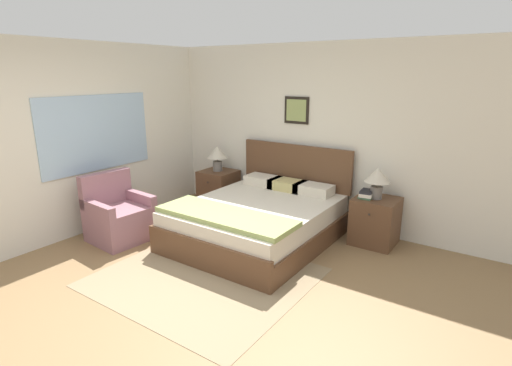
% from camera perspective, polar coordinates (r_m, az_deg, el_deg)
% --- Properties ---
extents(ground_plane, '(16.00, 16.00, 0.00)m').
position_cam_1_polar(ground_plane, '(4.15, -12.01, -16.65)').
color(ground_plane, olive).
extents(wall_back, '(7.10, 0.09, 2.60)m').
position_cam_1_polar(wall_back, '(5.94, 7.86, 6.81)').
color(wall_back, silver).
rests_on(wall_back, ground_plane).
extents(wall_left, '(0.08, 5.27, 2.60)m').
position_cam_1_polar(wall_left, '(6.33, -18.49, 6.70)').
color(wall_left, silver).
rests_on(wall_left, ground_plane).
extents(area_rug_main, '(2.18, 1.95, 0.01)m').
position_cam_1_polar(area_rug_main, '(4.57, -7.35, -13.18)').
color(area_rug_main, '#897556').
rests_on(area_rug_main, ground_plane).
extents(bed, '(1.78, 2.12, 1.16)m').
position_cam_1_polar(bed, '(5.35, 0.32, -5.19)').
color(bed, brown).
rests_on(bed, ground_plane).
extents(armchair, '(0.75, 0.77, 0.89)m').
position_cam_1_polar(armchair, '(5.69, -19.03, -4.66)').
color(armchair, '#8E606B').
rests_on(armchair, ground_plane).
extents(nightstand_near_window, '(0.55, 0.54, 0.62)m').
position_cam_1_polar(nightstand_near_window, '(6.69, -5.36, -0.83)').
color(nightstand_near_window, brown).
rests_on(nightstand_near_window, ground_plane).
extents(nightstand_by_door, '(0.55, 0.54, 0.62)m').
position_cam_1_polar(nightstand_by_door, '(5.47, 16.64, -5.23)').
color(nightstand_by_door, brown).
rests_on(nightstand_by_door, ground_plane).
extents(table_lamp_near_window, '(0.33, 0.33, 0.40)m').
position_cam_1_polar(table_lamp_near_window, '(6.55, -5.56, 4.09)').
color(table_lamp_near_window, slate).
rests_on(table_lamp_near_window, nightstand_near_window).
extents(table_lamp_by_door, '(0.33, 0.33, 0.40)m').
position_cam_1_polar(table_lamp_by_door, '(5.30, 16.97, 0.73)').
color(table_lamp_by_door, slate).
rests_on(table_lamp_by_door, nightstand_by_door).
extents(book_thick_bottom, '(0.16, 0.20, 0.03)m').
position_cam_1_polar(book_thick_bottom, '(5.36, 15.49, -1.92)').
color(book_thick_bottom, '#4C7551').
rests_on(book_thick_bottom, nightstand_by_door).
extents(book_hardcover_middle, '(0.19, 0.25, 0.04)m').
position_cam_1_polar(book_hardcover_middle, '(5.35, 15.52, -1.55)').
color(book_hardcover_middle, silver).
rests_on(book_hardcover_middle, book_thick_bottom).
extents(book_novel_upper, '(0.16, 0.22, 0.03)m').
position_cam_1_polar(book_novel_upper, '(5.33, 15.55, -1.17)').
color(book_novel_upper, '#232328').
rests_on(book_novel_upper, book_hardcover_middle).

